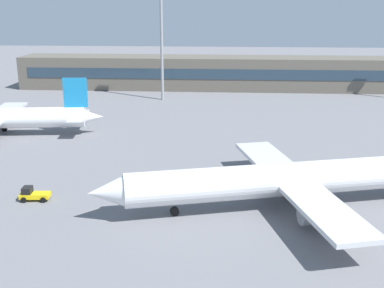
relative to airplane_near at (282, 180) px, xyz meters
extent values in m
plane|color=slate|center=(-7.78, 15.69, -3.44)|extent=(400.00, 400.00, 0.00)
cube|color=#5B564C|center=(-7.78, 81.84, 1.06)|extent=(114.13, 12.00, 9.00)
cube|color=#263847|center=(-7.78, 75.79, 1.51)|extent=(108.42, 0.16, 2.80)
cylinder|color=white|center=(0.28, 0.08, 0.04)|extent=(37.71, 13.75, 4.01)
cone|color=white|center=(-19.80, -5.33, 0.04)|extent=(5.25, 4.82, 3.81)
cube|color=silver|center=(1.30, 0.35, -0.28)|extent=(13.12, 31.88, 0.53)
cylinder|color=gray|center=(-0.35, 6.46, -1.76)|extent=(3.81, 2.92, 2.11)
cylinder|color=gray|center=(2.95, -5.76, -1.76)|extent=(3.81, 2.92, 2.11)
cylinder|color=black|center=(-12.55, -3.38, -2.91)|extent=(1.13, 0.68, 1.05)
cylinder|color=black|center=(1.61, 3.27, -2.91)|extent=(1.13, 0.68, 1.05)
cylinder|color=black|center=(3.03, -2.02, -2.91)|extent=(1.13, 0.68, 1.05)
cone|color=white|center=(-31.38, 31.29, -0.19)|extent=(4.05, 3.08, 2.62)
cube|color=#197FBF|center=(-34.33, 30.90, 4.39)|extent=(4.34, 0.91, 5.42)
cube|color=silver|center=(-34.04, 30.94, 0.00)|extent=(4.01, 10.12, 0.24)
cylinder|color=gray|center=(-50.23, 34.78, -1.88)|extent=(3.38, 2.36, 1.97)
cylinder|color=black|center=(-48.82, 31.59, -2.95)|extent=(1.03, 0.52, 0.98)
cube|color=yellow|center=(-30.34, -0.14, -2.79)|extent=(3.70, 1.77, 0.60)
cube|color=black|center=(-31.23, -0.20, -2.14)|extent=(1.20, 1.48, 0.90)
cylinder|color=black|center=(-31.59, 0.55, -3.09)|extent=(0.72, 0.30, 0.70)
cylinder|color=black|center=(-31.47, -1.01, -3.09)|extent=(0.72, 0.30, 0.70)
cylinder|color=black|center=(-29.20, 0.73, -3.09)|extent=(0.72, 0.30, 0.70)
cylinder|color=black|center=(-29.08, -0.82, -3.09)|extent=(0.72, 0.30, 0.70)
cylinder|color=gray|center=(-22.74, 64.70, 10.35)|extent=(0.70, 0.70, 27.58)
camera|label=1|loc=(-7.01, -53.79, 20.24)|focal=44.76mm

